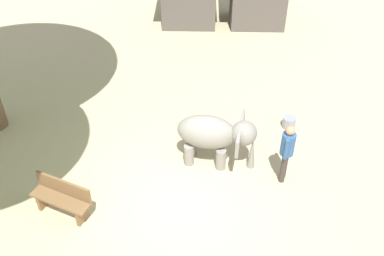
{
  "coord_description": "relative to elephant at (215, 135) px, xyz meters",
  "views": [
    {
      "loc": [
        0.58,
        -7.0,
        7.87
      ],
      "look_at": [
        0.36,
        1.7,
        0.8
      ],
      "focal_mm": 42.14,
      "sensor_mm": 36.0,
      "label": 1
    }
  ],
  "objects": [
    {
      "name": "person_handler",
      "position": [
        1.65,
        -0.57,
        0.07
      ],
      "size": [
        0.32,
        0.49,
        1.62
      ],
      "rotation": [
        0.0,
        0.0,
        2.83
      ],
      "color": "#3F3833",
      "rests_on": "ground_plane"
    },
    {
      "name": "feed_bucket",
      "position": [
        2.09,
        1.44,
        -0.71
      ],
      "size": [
        0.36,
        0.36,
        0.32
      ],
      "primitive_type": "cylinder",
      "color": "gray",
      "rests_on": "ground_plane"
    },
    {
      "name": "wooden_bench",
      "position": [
        -3.37,
        -1.72,
        -0.4
      ],
      "size": [
        1.44,
        0.92,
        0.88
      ],
      "rotation": [
        0.0,
        0.0,
        2.73
      ],
      "color": "brown",
      "rests_on": "ground_plane"
    },
    {
      "name": "ground_plane",
      "position": [
        -0.93,
        -1.36,
        -0.87
      ],
      "size": [
        60.0,
        60.0,
        0.0
      ],
      "primitive_type": "plane",
      "color": "tan"
    },
    {
      "name": "elephant",
      "position": [
        0.0,
        0.0,
        0.0
      ],
      "size": [
        1.99,
        1.32,
        1.37
      ],
      "rotation": [
        0.0,
        0.0,
        6.11
      ],
      "color": "gray",
      "rests_on": "ground_plane"
    }
  ]
}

